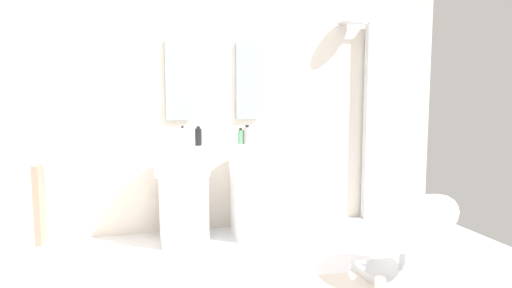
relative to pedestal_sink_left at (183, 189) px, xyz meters
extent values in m
cube|color=beige|center=(0.34, 0.40, 0.82)|extent=(4.80, 0.10, 2.60)
cube|color=white|center=(0.00, 0.00, -0.18)|extent=(0.40, 0.40, 0.60)
cylinder|color=white|center=(0.00, 0.00, 0.26)|extent=(0.49, 0.49, 0.28)
cylinder|color=#B7BABF|center=(0.00, 0.13, 0.45)|extent=(0.02, 0.02, 0.10)
cube|color=white|center=(0.67, 0.00, -0.18)|extent=(0.40, 0.40, 0.60)
cylinder|color=white|center=(0.67, 0.00, 0.26)|extent=(0.49, 0.49, 0.28)
cylinder|color=#B7BABF|center=(0.67, 0.13, 0.45)|extent=(0.02, 0.02, 0.10)
cube|color=#8C9EA8|center=(0.00, 0.33, 0.97)|extent=(0.22, 0.03, 0.74)
cube|color=#8C9EA8|center=(0.67, 0.33, 0.97)|extent=(0.22, 0.03, 0.74)
cube|color=#B7BABF|center=(1.99, 0.28, 0.55)|extent=(0.14, 0.08, 2.05)
cylinder|color=#B7BABF|center=(1.84, 0.26, 1.55)|extent=(0.30, 0.02, 0.02)
cylinder|color=#B7BABF|center=(1.69, 0.23, 1.55)|extent=(0.24, 0.24, 0.02)
cube|color=#B7BABF|center=(1.44, -1.23, -0.45)|extent=(0.56, 0.50, 0.06)
cylinder|color=#B7BABF|center=(1.44, -1.23, -0.28)|extent=(0.05, 0.05, 0.34)
torus|color=white|center=(1.44, -1.23, -0.08)|extent=(1.06, 1.06, 0.49)
cylinder|color=#B7BABF|center=(-1.18, -0.97, 0.00)|extent=(0.03, 0.03, 0.95)
cylinder|color=#B7BABF|center=(-1.00, -0.97, 0.42)|extent=(0.36, 0.02, 0.02)
cube|color=gray|center=(-1.00, -0.97, 0.17)|extent=(0.04, 0.22, 0.50)
cylinder|color=white|center=(1.16, -1.42, -0.42)|extent=(0.07, 0.07, 0.10)
cylinder|color=silver|center=(0.02, 0.18, 0.47)|extent=(0.05, 0.05, 0.13)
cylinder|color=black|center=(0.02, 0.18, 0.54)|extent=(0.02, 0.02, 0.02)
cylinder|color=#59996B|center=(0.52, -0.06, 0.46)|extent=(0.05, 0.05, 0.12)
cylinder|color=black|center=(0.52, -0.06, 0.53)|extent=(0.03, 0.03, 0.02)
cylinder|color=black|center=(0.14, -0.07, 0.47)|extent=(0.06, 0.06, 0.15)
cylinder|color=black|center=(0.14, -0.07, 0.56)|extent=(0.03, 0.03, 0.02)
cylinder|color=#99999E|center=(0.57, -0.08, 0.47)|extent=(0.06, 0.06, 0.15)
cylinder|color=black|center=(0.57, -0.08, 0.56)|extent=(0.03, 0.03, 0.02)
camera|label=1|loc=(-0.41, -4.07, 0.87)|focal=32.40mm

